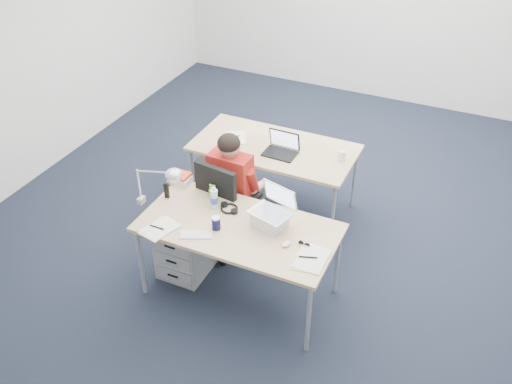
% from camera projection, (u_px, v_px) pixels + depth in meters
% --- Properties ---
extents(floor, '(7.00, 7.00, 0.00)m').
position_uv_depth(floor, '(287.00, 239.00, 5.58)').
color(floor, black).
rests_on(floor, ground).
extents(room, '(6.02, 7.02, 2.80)m').
position_uv_depth(room, '(294.00, 75.00, 4.59)').
color(room, silver).
rests_on(room, ground).
extents(desk_near, '(1.60, 0.80, 0.73)m').
position_uv_depth(desk_near, '(239.00, 231.00, 4.59)').
color(desk_near, tan).
rests_on(desk_near, ground).
extents(desk_far, '(1.60, 0.80, 0.73)m').
position_uv_depth(desk_far, '(274.00, 150.00, 5.62)').
color(desk_far, tan).
rests_on(desk_far, ground).
extents(office_chair, '(0.71, 0.71, 1.00)m').
position_uv_depth(office_chair, '(229.00, 223.00, 5.32)').
color(office_chair, black).
rests_on(office_chair, ground).
extents(seated_person, '(0.38, 0.67, 1.20)m').
position_uv_depth(seated_person, '(238.00, 186.00, 5.26)').
color(seated_person, maroon).
rests_on(seated_person, ground).
extents(drawer_pedestal_near, '(0.40, 0.50, 0.55)m').
position_uv_depth(drawer_pedestal_near, '(187.00, 244.00, 5.08)').
color(drawer_pedestal_near, '#AAADAF').
rests_on(drawer_pedestal_near, ground).
extents(drawer_pedestal_far, '(0.40, 0.50, 0.55)m').
position_uv_depth(drawer_pedestal_far, '(224.00, 175.00, 6.01)').
color(drawer_pedestal_far, '#AAADAF').
rests_on(drawer_pedestal_far, ground).
extents(silver_laptop, '(0.37, 0.32, 0.33)m').
position_uv_depth(silver_laptop, '(270.00, 209.00, 4.48)').
color(silver_laptop, silver).
rests_on(silver_laptop, desk_near).
extents(wireless_keyboard, '(0.27, 0.20, 0.01)m').
position_uv_depth(wireless_keyboard, '(196.00, 235.00, 4.47)').
color(wireless_keyboard, white).
rests_on(wireless_keyboard, desk_near).
extents(computer_mouse, '(0.08, 0.10, 0.03)m').
position_uv_depth(computer_mouse, '(286.00, 244.00, 4.36)').
color(computer_mouse, white).
rests_on(computer_mouse, desk_near).
extents(headphones, '(0.23, 0.21, 0.03)m').
position_uv_depth(headphones, '(229.00, 208.00, 4.74)').
color(headphones, black).
rests_on(headphones, desk_near).
extents(can_koozie, '(0.08, 0.08, 0.11)m').
position_uv_depth(can_koozie, '(216.00, 223.00, 4.51)').
color(can_koozie, '#121339').
rests_on(can_koozie, desk_near).
extents(water_bottle, '(0.08, 0.08, 0.20)m').
position_uv_depth(water_bottle, '(214.00, 198.00, 4.71)').
color(water_bottle, silver).
rests_on(water_bottle, desk_near).
extents(bear_figurine, '(0.09, 0.08, 0.14)m').
position_uv_depth(bear_figurine, '(213.00, 191.00, 4.84)').
color(bear_figurine, '#3B7E21').
rests_on(bear_figurine, desk_near).
extents(book_stack, '(0.20, 0.15, 0.09)m').
position_uv_depth(book_stack, '(180.00, 178.00, 5.06)').
color(book_stack, silver).
rests_on(book_stack, desk_near).
extents(cordless_phone, '(0.04, 0.03, 0.15)m').
position_uv_depth(cordless_phone, '(167.00, 190.00, 4.85)').
color(cordless_phone, black).
rests_on(cordless_phone, desk_near).
extents(papers_left, '(0.27, 0.33, 0.01)m').
position_uv_depth(papers_left, '(159.00, 229.00, 4.53)').
color(papers_left, '#FFDE93').
rests_on(papers_left, desk_near).
extents(papers_right, '(0.22, 0.30, 0.01)m').
position_uv_depth(papers_right, '(311.00, 259.00, 4.24)').
color(papers_right, '#FFDE93').
rests_on(papers_right, desk_near).
extents(sunglasses, '(0.10, 0.06, 0.02)m').
position_uv_depth(sunglasses, '(304.00, 244.00, 4.37)').
color(sunglasses, black).
rests_on(sunglasses, desk_near).
extents(desk_lamp, '(0.42, 0.29, 0.45)m').
position_uv_depth(desk_lamp, '(152.00, 185.00, 4.65)').
color(desk_lamp, silver).
rests_on(desk_lamp, desk_near).
extents(dark_laptop, '(0.32, 0.31, 0.23)m').
position_uv_depth(dark_laptop, '(280.00, 144.00, 5.40)').
color(dark_laptop, black).
rests_on(dark_laptop, desk_far).
extents(far_cup, '(0.08, 0.08, 0.09)m').
position_uv_depth(far_cup, '(342.00, 155.00, 5.36)').
color(far_cup, white).
rests_on(far_cup, desk_far).
extents(far_papers, '(0.29, 0.32, 0.01)m').
position_uv_depth(far_papers, '(235.00, 138.00, 5.72)').
color(far_papers, white).
rests_on(far_papers, desk_far).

